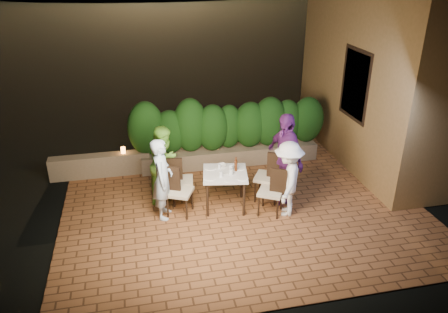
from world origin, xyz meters
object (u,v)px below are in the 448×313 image
object	(u,v)px
chair_left_front	(180,191)
diner_white	(288,179)
chair_right_front	(271,191)
parapet_lamp	(123,150)
diner_green	(165,164)
diner_purple	(285,158)
beer_bottle	(236,164)
chair_right_back	(268,176)
dining_table	(225,190)
chair_left_back	(182,179)
diner_blue	(162,179)
bowl	(222,165)

from	to	relation	value
chair_left_front	diner_white	size ratio (longest dim) A/B	0.67
chair_right_front	parapet_lamp	bearing A→B (deg)	-10.06
diner_green	diner_purple	size ratio (longest dim) A/B	0.86
beer_bottle	chair_right_back	bearing A→B (deg)	4.88
chair_right_front	diner_purple	world-z (taller)	diner_purple
dining_table	diner_green	bearing A→B (deg)	155.04
diner_white	beer_bottle	bearing A→B (deg)	-97.12
dining_table	diner_white	distance (m)	1.26
chair_right_front	diner_purple	size ratio (longest dim) A/B	0.52
chair_right_front	diner_green	distance (m)	2.13
chair_right_back	chair_left_back	bearing A→B (deg)	19.09
chair_left_back	parapet_lamp	bearing A→B (deg)	135.55
beer_bottle	diner_purple	size ratio (longest dim) A/B	0.16
chair_left_back	chair_right_back	xyz separation A→B (m)	(1.69, -0.34, 0.06)
diner_green	diner_white	bearing A→B (deg)	-80.77
beer_bottle	diner_green	bearing A→B (deg)	160.36
chair_left_front	diner_green	world-z (taller)	diner_green
chair_left_back	parapet_lamp	size ratio (longest dim) A/B	6.71
dining_table	diner_green	world-z (taller)	diner_green
diner_blue	parapet_lamp	bearing A→B (deg)	32.54
parapet_lamp	chair_right_back	bearing A→B (deg)	-32.78
diner_green	parapet_lamp	size ratio (longest dim) A/B	11.41
chair_right_front	diner_purple	distance (m)	0.75
beer_bottle	chair_left_front	world-z (taller)	beer_bottle
dining_table	chair_left_back	bearing A→B (deg)	151.15
chair_right_front	diner_blue	distance (m)	2.06
bowl	chair_left_front	bearing A→B (deg)	-159.23
bowl	chair_left_back	world-z (taller)	chair_left_back
parapet_lamp	dining_table	bearing A→B (deg)	-44.87
bowl	parapet_lamp	bearing A→B (deg)	139.57
chair_left_back	diner_purple	xyz separation A→B (m)	(2.00, -0.40, 0.46)
beer_bottle	chair_left_back	size ratio (longest dim) A/B	0.31
chair_left_back	diner_blue	distance (m)	0.74
bowl	chair_right_back	size ratio (longest dim) A/B	0.17
chair_right_back	diner_blue	world-z (taller)	diner_blue
chair_left_back	beer_bottle	bearing A→B (deg)	-13.24
diner_green	diner_purple	distance (m)	2.36
beer_bottle	parapet_lamp	distance (m)	2.87
chair_right_back	diner_green	world-z (taller)	diner_green
bowl	diner_blue	bearing A→B (deg)	-163.16
diner_blue	diner_green	xyz separation A→B (m)	(0.11, 0.59, 0.00)
beer_bottle	diner_blue	world-z (taller)	diner_blue
bowl	chair_left_front	size ratio (longest dim) A/B	0.18
chair_left_front	chair_left_back	xyz separation A→B (m)	(0.11, 0.49, -0.02)
chair_left_back	parapet_lamp	distance (m)	1.87
dining_table	chair_right_front	size ratio (longest dim) A/B	0.87
chair_left_front	diner_blue	size ratio (longest dim) A/B	0.62
dining_table	diner_purple	distance (m)	1.33
dining_table	beer_bottle	xyz separation A→B (m)	(0.22, 0.04, 0.52)
parapet_lamp	chair_left_back	bearing A→B (deg)	-52.55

